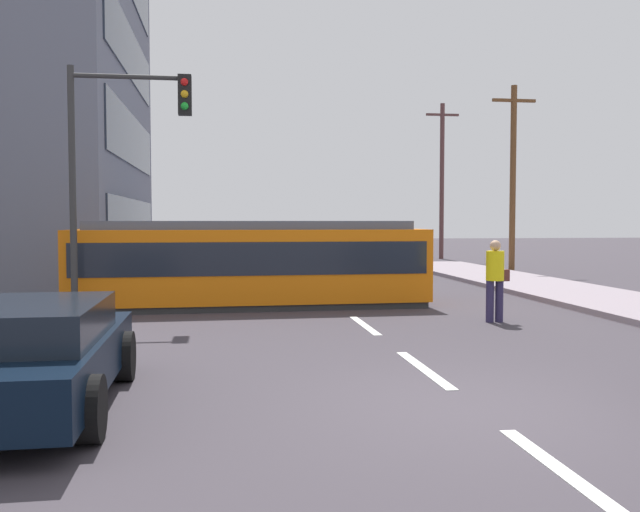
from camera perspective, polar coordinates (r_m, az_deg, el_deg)
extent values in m
plane|color=#3C363D|center=(17.39, 1.03, -3.84)|extent=(120.00, 120.00, 0.00)
cube|color=silver|center=(6.11, 20.08, -16.90)|extent=(0.16, 2.40, 0.01)
cube|color=silver|center=(9.68, 8.68, -9.34)|extent=(0.16, 2.40, 0.01)
cube|color=silver|center=(13.50, 3.74, -5.81)|extent=(0.16, 2.40, 0.01)
cube|color=silver|center=(22.79, -1.16, -2.22)|extent=(0.16, 2.40, 0.01)
cube|color=silver|center=(28.74, -2.61, -1.15)|extent=(0.16, 2.40, 0.01)
cube|color=#2D3847|center=(27.00, -15.32, 2.56)|extent=(0.06, 12.06, 1.92)
cube|color=#2D3847|center=(27.17, -15.42, 9.32)|extent=(0.06, 12.06, 1.92)
cube|color=#2D3847|center=(27.71, -15.51, 15.91)|extent=(0.06, 12.06, 1.92)
cube|color=orange|center=(16.58, -5.82, -0.71)|extent=(8.43, 2.70, 1.71)
cube|color=#2D2D2D|center=(16.66, -5.80, -3.90)|extent=(8.26, 2.58, 0.15)
cube|color=#4A5568|center=(16.54, -5.83, 2.59)|extent=(7.58, 2.31, 0.20)
cube|color=#1E232D|center=(16.56, -5.82, 0.00)|extent=(8.10, 2.74, 0.75)
cube|color=#26528A|center=(24.51, -5.69, 0.72)|extent=(2.58, 5.04, 1.62)
cube|color=black|center=(22.06, -5.33, 1.11)|extent=(2.25, 0.15, 0.97)
cube|color=black|center=(24.50, -5.70, 1.40)|extent=(2.60, 4.29, 0.65)
cylinder|color=black|center=(22.95, -5.45, -1.08)|extent=(2.56, 0.94, 0.90)
cylinder|color=black|center=(26.14, -5.89, -0.59)|extent=(2.56, 0.94, 0.90)
cylinder|color=#2C2449|center=(14.28, 14.02, -3.71)|extent=(0.16, 0.16, 0.85)
cylinder|color=#2C2449|center=(14.36, 14.76, -3.68)|extent=(0.16, 0.16, 0.85)
cylinder|color=yellow|center=(14.25, 14.43, -0.80)|extent=(0.36, 0.36, 0.60)
sphere|color=tan|center=(14.23, 14.45, 0.85)|extent=(0.22, 0.22, 0.22)
cube|color=brown|center=(14.40, 15.15, -1.57)|extent=(0.21, 0.12, 0.24)
cube|color=black|center=(8.13, -23.58, -8.25)|extent=(1.89, 4.18, 0.55)
cube|color=black|center=(7.91, -23.92, -5.07)|extent=(1.71, 2.31, 0.40)
cylinder|color=black|center=(9.20, -16.02, -8.06)|extent=(0.23, 0.64, 0.64)
cylinder|color=black|center=(6.80, -18.63, -12.03)|extent=(0.23, 0.64, 0.64)
cylinder|color=#333333|center=(15.10, -19.98, 4.94)|extent=(0.14, 0.14, 5.26)
cylinder|color=#333333|center=(15.20, -15.74, 14.23)|extent=(2.31, 0.10, 0.10)
cube|color=black|center=(15.03, -11.24, 13.06)|extent=(0.28, 0.24, 0.84)
sphere|color=red|center=(14.95, -11.27, 14.09)|extent=(0.16, 0.16, 0.16)
sphere|color=gold|center=(14.90, -11.26, 13.14)|extent=(0.16, 0.16, 0.16)
sphere|color=green|center=(14.86, -11.25, 12.20)|extent=(0.16, 0.16, 0.16)
cylinder|color=brown|center=(28.70, 15.83, 6.20)|extent=(0.24, 0.24, 7.48)
cube|color=brown|center=(29.06, 15.92, 12.40)|extent=(1.80, 0.12, 0.12)
cylinder|color=brown|center=(37.47, 10.15, 6.14)|extent=(0.24, 0.24, 8.34)
cube|color=brown|center=(37.84, 10.20, 11.55)|extent=(1.80, 0.12, 0.12)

